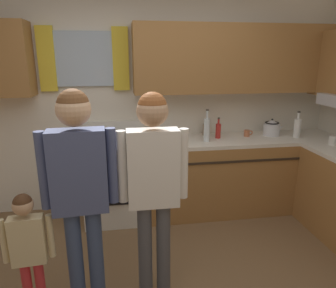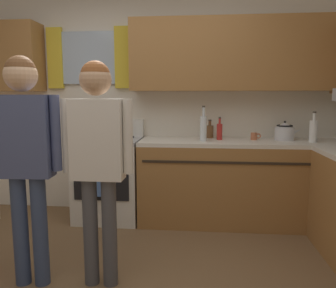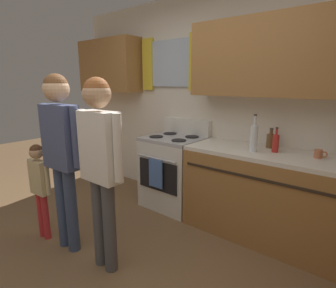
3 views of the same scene
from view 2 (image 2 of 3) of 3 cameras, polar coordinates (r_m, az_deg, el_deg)
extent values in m
cube|color=silver|center=(3.97, -3.53, 7.22)|extent=(4.60, 0.10, 2.60)
cube|color=silver|center=(4.08, -13.37, 14.10)|extent=(0.62, 0.03, 0.59)
cube|color=yellow|center=(4.21, -18.71, 13.70)|extent=(0.18, 0.04, 0.69)
cube|color=yellow|center=(3.96, -7.76, 14.43)|extent=(0.18, 0.04, 0.69)
cube|color=#9E6B38|center=(3.76, 12.90, 14.63)|extent=(2.44, 0.32, 0.76)
cube|color=#9E6B38|center=(3.72, 13.49, -6.63)|extent=(2.31, 0.62, 0.86)
cube|color=silver|center=(3.63, 13.73, 0.26)|extent=(2.31, 0.62, 0.04)
cube|color=#2D2319|center=(3.35, 14.40, -3.20)|extent=(2.19, 0.01, 0.02)
cube|color=silver|center=(3.81, -9.97, -6.15)|extent=(0.70, 0.62, 0.86)
cube|color=black|center=(3.51, -11.36, -6.61)|extent=(0.58, 0.01, 0.36)
cylinder|color=#ADADB2|center=(3.44, -11.58, -3.16)|extent=(0.58, 0.02, 0.02)
cube|color=#ADADB2|center=(3.73, -10.15, 0.57)|extent=(0.70, 0.62, 0.04)
cube|color=silver|center=(3.97, -9.15, 2.80)|extent=(0.70, 0.08, 0.20)
cylinder|color=black|center=(3.65, -13.36, 0.70)|extent=(0.17, 0.17, 0.01)
cylinder|color=black|center=(3.55, -8.03, 0.64)|extent=(0.17, 0.17, 0.01)
cylinder|color=black|center=(3.90, -12.09, 1.22)|extent=(0.17, 0.17, 0.01)
cylinder|color=black|center=(3.81, -7.09, 1.18)|extent=(0.17, 0.17, 0.01)
cube|color=#4C72B7|center=(3.47, -11.55, -6.12)|extent=(0.20, 0.02, 0.34)
cylinder|color=silver|center=(3.50, 6.06, 2.63)|extent=(0.07, 0.07, 0.26)
cylinder|color=silver|center=(3.49, 6.11, 5.50)|extent=(0.03, 0.03, 0.09)
cylinder|color=#3F382D|center=(3.48, 6.12, 6.38)|extent=(0.03, 0.03, 0.02)
cylinder|color=brown|center=(3.78, 7.13, 2.11)|extent=(0.08, 0.08, 0.14)
cylinder|color=brown|center=(3.77, 7.16, 3.53)|extent=(0.03, 0.03, 0.05)
cylinder|color=#3F382D|center=(3.77, 7.17, 4.03)|extent=(0.04, 0.04, 0.02)
cylinder|color=white|center=(3.70, 23.58, 1.97)|extent=(0.08, 0.08, 0.22)
cylinder|color=white|center=(3.69, 23.71, 4.27)|extent=(0.03, 0.03, 0.08)
cylinder|color=#3F382D|center=(3.68, 23.75, 4.99)|extent=(0.03, 0.03, 0.02)
cylinder|color=red|center=(3.63, 8.78, 2.06)|extent=(0.06, 0.06, 0.17)
cylinder|color=red|center=(3.62, 8.82, 3.87)|extent=(0.02, 0.02, 0.06)
cylinder|color=#3F382D|center=(3.61, 8.84, 4.46)|extent=(0.03, 0.03, 0.02)
cylinder|color=#B76642|center=(3.70, 14.47, 1.29)|extent=(0.07, 0.07, 0.08)
torus|color=#B76642|center=(3.70, 15.18, 1.34)|extent=(0.06, 0.01, 0.06)
cylinder|color=silver|center=(3.76, 19.25, 1.69)|extent=(0.20, 0.20, 0.14)
cone|color=silver|center=(3.76, 19.32, 3.13)|extent=(0.18, 0.18, 0.05)
sphere|color=black|center=(3.75, 19.34, 3.58)|extent=(0.02, 0.02, 0.02)
cone|color=silver|center=(3.80, 21.18, 2.07)|extent=(0.09, 0.04, 0.07)
torus|color=black|center=(3.76, 19.31, 2.98)|extent=(0.17, 0.17, 0.02)
cylinder|color=#38476B|center=(2.65, -21.01, -13.73)|extent=(0.11, 0.11, 0.81)
cylinder|color=#38476B|center=(2.70, -23.88, -13.42)|extent=(0.11, 0.11, 0.81)
cube|color=#47517A|center=(2.51, -23.32, 1.21)|extent=(0.38, 0.18, 0.57)
cylinder|color=#47517A|center=(2.42, -18.64, 1.77)|extent=(0.07, 0.07, 0.53)
sphere|color=#DBAD84|center=(2.50, -23.87, 10.72)|extent=(0.22, 0.22, 0.22)
sphere|color=brown|center=(2.50, -23.91, 11.36)|extent=(0.20, 0.20, 0.20)
cylinder|color=#4C4C51|center=(2.51, -9.95, -14.69)|extent=(0.11, 0.11, 0.79)
cylinder|color=#4C4C51|center=(2.55, -13.07, -14.42)|extent=(0.11, 0.11, 0.79)
cube|color=white|center=(2.36, -11.99, 0.74)|extent=(0.36, 0.15, 0.56)
cylinder|color=white|center=(2.30, -6.87, 1.24)|extent=(0.07, 0.07, 0.51)
cylinder|color=white|center=(2.43, -16.87, 1.32)|extent=(0.07, 0.07, 0.51)
sphere|color=tan|center=(2.34, -12.29, 10.70)|extent=(0.22, 0.22, 0.22)
sphere|color=brown|center=(2.34, -12.31, 11.36)|extent=(0.20, 0.20, 0.20)
camera|label=1|loc=(1.04, -76.32, 27.97)|focal=33.01mm
camera|label=3|loc=(1.42, 53.19, 13.02)|focal=28.98mm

